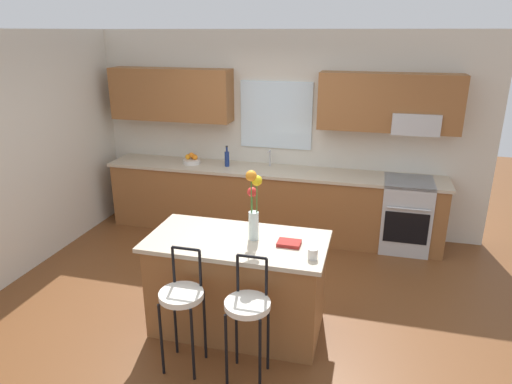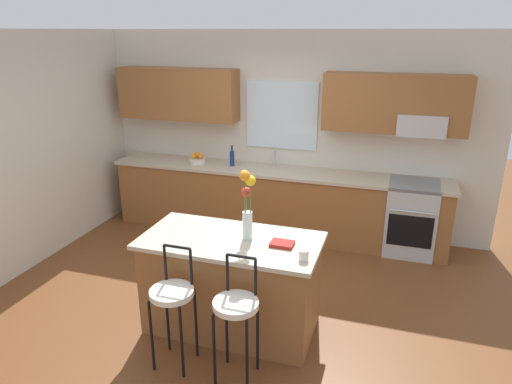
{
  "view_description": "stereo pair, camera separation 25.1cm",
  "coord_description": "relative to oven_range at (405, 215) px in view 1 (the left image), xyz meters",
  "views": [
    {
      "loc": [
        1.31,
        -4.06,
        2.68
      ],
      "look_at": [
        0.1,
        0.55,
        1.0
      ],
      "focal_mm": 32.24,
      "sensor_mm": 36.0,
      "label": 1
    },
    {
      "loc": [
        1.55,
        -3.99,
        2.68
      ],
      "look_at": [
        0.1,
        0.55,
        1.0
      ],
      "focal_mm": 32.24,
      "sensor_mm": 36.0,
      "label": 2
    }
  ],
  "objects": [
    {
      "name": "bar_stool_middle",
      "position": [
        -1.31,
        -2.8,
        0.18
      ],
      "size": [
        0.36,
        0.36,
        1.04
      ],
      "color": "black",
      "rests_on": "ground"
    },
    {
      "name": "kitchen_island",
      "position": [
        -1.58,
        -2.18,
        0.0
      ],
      "size": [
        1.62,
        0.82,
        0.92
      ],
      "color": "brown",
      "rests_on": "ground"
    },
    {
      "name": "wall_left",
      "position": [
        -4.34,
        -1.38,
        0.89
      ],
      "size": [
        0.12,
        4.6,
        2.7
      ],
      "primitive_type": "cube",
      "color": "beige",
      "rests_on": "ground"
    },
    {
      "name": "back_wall_assembly",
      "position": [
        -1.74,
        0.31,
        1.05
      ],
      "size": [
        5.6,
        0.5,
        2.7
      ],
      "color": "beige",
      "rests_on": "ground"
    },
    {
      "name": "ground_plane",
      "position": [
        -1.78,
        -1.68,
        -0.46
      ],
      "size": [
        14.0,
        14.0,
        0.0
      ],
      "primitive_type": "plane",
      "color": "brown"
    },
    {
      "name": "bar_stool_near",
      "position": [
        -1.86,
        -2.8,
        0.18
      ],
      "size": [
        0.36,
        0.36,
        1.04
      ],
      "color": "black",
      "rests_on": "ground"
    },
    {
      "name": "bottle_olive_oil",
      "position": [
        -2.39,
        0.02,
        0.57
      ],
      "size": [
        0.06,
        0.06,
        0.29
      ],
      "color": "navy",
      "rests_on": "counter_run"
    },
    {
      "name": "counter_run",
      "position": [
        -1.78,
        0.02,
        0.01
      ],
      "size": [
        4.56,
        0.64,
        0.92
      ],
      "color": "brown",
      "rests_on": "ground"
    },
    {
      "name": "sink_faucet",
      "position": [
        -1.83,
        0.17,
        0.6
      ],
      "size": [
        0.02,
        0.13,
        0.23
      ],
      "color": "#B7BABC",
      "rests_on": "counter_run"
    },
    {
      "name": "oven_range",
      "position": [
        0.0,
        0.0,
        0.0
      ],
      "size": [
        0.6,
        0.64,
        0.92
      ],
      "color": "#B7BABC",
      "rests_on": "ground"
    },
    {
      "name": "cookbook",
      "position": [
        -1.11,
        -2.17,
        0.48
      ],
      "size": [
        0.2,
        0.15,
        0.03
      ],
      "primitive_type": "cube",
      "color": "maroon",
      "rests_on": "kitchen_island"
    },
    {
      "name": "mug_ceramic",
      "position": [
        -0.87,
        -2.38,
        0.51
      ],
      "size": [
        0.08,
        0.08,
        0.09
      ],
      "primitive_type": "cylinder",
      "color": "silver",
      "rests_on": "kitchen_island"
    },
    {
      "name": "fruit_bowl_oranges",
      "position": [
        -2.91,
        0.03,
        0.51
      ],
      "size": [
        0.24,
        0.24,
        0.16
      ],
      "color": "silver",
      "rests_on": "counter_run"
    },
    {
      "name": "flower_vase",
      "position": [
        -1.44,
        -2.13,
        0.8
      ],
      "size": [
        0.14,
        0.15,
        0.64
      ],
      "color": "silver",
      "rests_on": "kitchen_island"
    }
  ]
}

